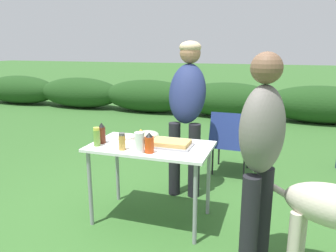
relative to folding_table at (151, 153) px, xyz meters
name	(u,v)px	position (x,y,z in m)	size (l,w,h in m)	color
ground_plane	(152,219)	(0.00, 0.00, -0.66)	(60.00, 60.00, 0.00)	#336028
shrub_hedge	(228,100)	(0.00, 4.96, -0.26)	(14.40, 0.90, 0.81)	#1E4219
folding_table	(151,153)	(0.00, 0.00, 0.00)	(1.10, 0.64, 0.74)	white
food_tray	(171,144)	(0.19, 0.01, 0.10)	(0.38, 0.25, 0.06)	#9E9EA3
plate_stack	(125,137)	(-0.32, 0.13, 0.09)	(0.20, 0.20, 0.03)	white
mixing_bowl	(147,135)	(-0.10, 0.18, 0.12)	(0.22, 0.22, 0.08)	#ADBC99
paper_cup_stack	(139,143)	(-0.01, -0.24, 0.17)	(0.08, 0.08, 0.18)	white
mustard_bottle	(140,139)	(-0.07, -0.09, 0.15)	(0.07, 0.07, 0.15)	yellow
beer_bottle	(141,137)	(-0.10, 0.01, 0.14)	(0.06, 0.06, 0.14)	brown
hot_sauce_bottle	(149,143)	(0.07, -0.21, 0.16)	(0.08, 0.08, 0.18)	#CC4214
bbq_sauce_bottle	(102,133)	(-0.45, -0.08, 0.17)	(0.07, 0.07, 0.20)	#562314
spice_jar	(122,142)	(-0.18, -0.21, 0.15)	(0.06, 0.06, 0.15)	#B2893D
relish_jar	(97,137)	(-0.45, -0.17, 0.16)	(0.06, 0.06, 0.17)	olive
standing_person_in_olive_jacket	(187,101)	(0.14, 0.72, 0.38)	(0.43, 0.54, 1.68)	black
standing_person_in_gray_fleece	(261,147)	(0.98, -0.42, 0.28)	(0.41, 0.47, 1.58)	black
camp_chair_green_behind_table	(230,139)	(0.54, 1.38, -0.20)	(0.50, 0.61, 0.83)	navy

